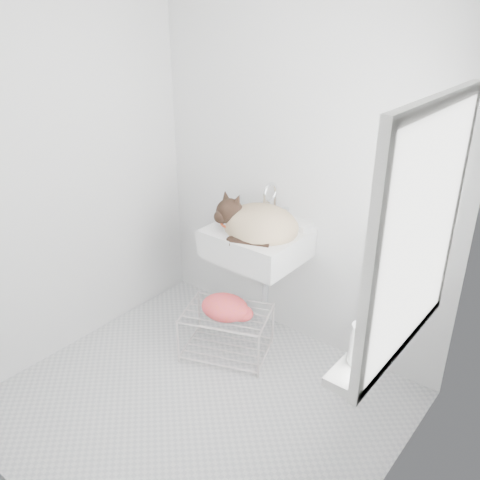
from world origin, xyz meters
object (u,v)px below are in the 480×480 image
Objects in this scene: cat at (257,225)px; bottle_c at (399,318)px; wire_rack at (227,334)px; sink at (257,230)px; bottle_a at (358,363)px; bottle_b at (377,342)px.

cat is 1.18m from bottle_c.
wire_rack is (-0.07, -0.23, -0.74)m from cat.
cat is (0.01, -0.02, 0.04)m from sink.
wire_rack is (-0.06, -0.25, -0.70)m from sink.
bottle_a is at bearing -25.32° from wire_rack.
wire_rack is at bearing 154.68° from bottle_a.
bottle_a is at bearing -35.77° from sink.
bottle_b is at bearing -29.13° from sink.
bottle_a is at bearing -90.00° from bottle_c.
bottle_a is 1.04× the size of bottle_b.
bottle_a reaches higher than wire_rack.
cat is 2.41× the size of bottle_a.
bottle_c is (0.00, 0.42, 0.00)m from bottle_a.
sink is 2.77× the size of bottle_b.
bottle_b reaches higher than bottle_c.
bottle_c reaches higher than wire_rack.
bottle_c is at bearing -19.12° from sink.
sink is 1.19m from bottle_c.
sink reaches higher than wire_rack.
cat is 0.97× the size of wire_rack.
cat is at bearing 161.57° from bottle_c.
sink is 2.67× the size of bottle_a.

